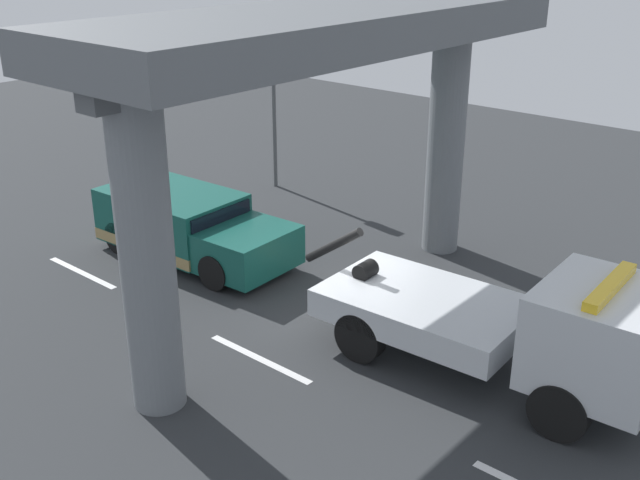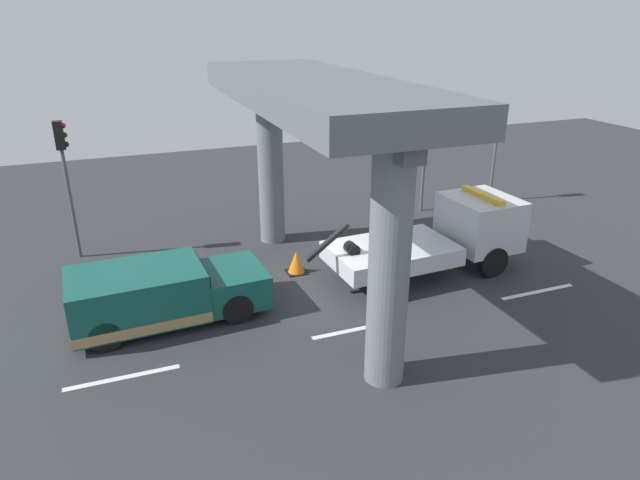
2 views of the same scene
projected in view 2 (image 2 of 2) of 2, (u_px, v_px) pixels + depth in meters
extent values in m
cube|color=#2D3033|center=(325.00, 292.00, 17.06)|extent=(60.00, 40.00, 0.10)
cube|color=silver|center=(123.00, 378.00, 13.00)|extent=(2.60, 0.16, 0.01)
cube|color=silver|center=(358.00, 329.00, 14.98)|extent=(2.60, 0.16, 0.01)
cube|color=silver|center=(538.00, 292.00, 16.96)|extent=(2.60, 0.16, 0.01)
cube|color=silver|center=(391.00, 253.00, 17.36)|extent=(3.96, 2.59, 0.55)
cube|color=silver|center=(480.00, 221.00, 18.39)|extent=(2.16, 2.40, 1.65)
cube|color=black|center=(496.00, 209.00, 18.48)|extent=(0.17, 2.21, 0.66)
cube|color=#196B9E|center=(373.00, 242.00, 18.41)|extent=(3.64, 0.20, 0.20)
cylinder|color=black|center=(327.00, 242.00, 16.26)|extent=(1.42, 0.25, 1.07)
cylinder|color=black|center=(352.00, 249.00, 16.69)|extent=(0.38, 0.47, 0.36)
cube|color=yellow|center=(483.00, 195.00, 18.04)|extent=(0.34, 1.93, 0.16)
cylinder|color=black|center=(453.00, 239.00, 19.57)|extent=(1.01, 0.37, 1.00)
cylinder|color=black|center=(492.00, 261.00, 17.81)|extent=(1.01, 0.37, 1.00)
cylinder|color=black|center=(354.00, 257.00, 18.11)|extent=(1.01, 0.37, 1.00)
cylinder|color=black|center=(386.00, 284.00, 16.35)|extent=(1.01, 0.37, 1.00)
cube|color=#145147|center=(137.00, 294.00, 14.88)|extent=(3.56, 2.37, 1.35)
cube|color=#145147|center=(232.00, 283.00, 15.93)|extent=(1.83, 2.20, 0.95)
cube|color=black|center=(202.00, 273.00, 15.42)|extent=(0.16, 1.94, 0.59)
cube|color=#9E8451|center=(140.00, 311.00, 15.07)|extent=(3.58, 2.39, 0.28)
cylinder|color=black|center=(220.00, 280.00, 16.79)|extent=(0.85, 0.32, 0.84)
cylinder|color=black|center=(237.00, 308.00, 15.17)|extent=(0.85, 0.32, 0.84)
cylinder|color=black|center=(100.00, 302.00, 15.52)|extent=(0.85, 0.32, 0.84)
cylinder|color=black|center=(105.00, 336.00, 13.90)|extent=(0.85, 0.32, 0.84)
cylinder|color=slate|center=(271.00, 166.00, 19.77)|extent=(0.90, 0.90, 5.59)
cylinder|color=slate|center=(389.00, 268.00, 11.97)|extent=(0.90, 0.90, 5.59)
cube|color=#5B5F63|center=(315.00, 91.00, 14.67)|extent=(3.60, 11.03, 0.71)
cube|color=#4A4E52|center=(315.00, 112.00, 14.87)|extent=(0.50, 10.63, 0.36)
cylinder|color=#515456|center=(71.00, 205.00, 18.67)|extent=(0.12, 0.12, 3.78)
cube|color=black|center=(59.00, 135.00, 17.78)|extent=(0.28, 0.32, 0.90)
sphere|color=red|center=(63.00, 126.00, 17.72)|extent=(0.18, 0.18, 0.18)
sphere|color=#3A2D06|center=(64.00, 135.00, 17.83)|extent=(0.18, 0.18, 0.18)
sphere|color=black|center=(66.00, 144.00, 17.94)|extent=(0.18, 0.18, 0.18)
cylinder|color=#515456|center=(423.00, 175.00, 23.25)|extent=(0.12, 0.12, 3.12)
cube|color=black|center=(427.00, 127.00, 22.49)|extent=(0.28, 0.32, 0.90)
sphere|color=#360605|center=(431.00, 119.00, 22.43)|extent=(0.18, 0.18, 0.18)
sphere|color=#3A2D06|center=(430.00, 126.00, 22.54)|extent=(0.18, 0.18, 0.18)
sphere|color=green|center=(430.00, 134.00, 22.65)|extent=(0.18, 0.18, 0.18)
cylinder|color=#515456|center=(493.00, 167.00, 24.40)|extent=(0.12, 0.12, 3.16)
cube|color=black|center=(499.00, 120.00, 23.63)|extent=(0.28, 0.32, 0.90)
sphere|color=#360605|center=(503.00, 113.00, 23.57)|extent=(0.18, 0.18, 0.18)
sphere|color=#3A2D06|center=(502.00, 120.00, 23.68)|extent=(0.18, 0.18, 0.18)
sphere|color=green|center=(501.00, 127.00, 23.80)|extent=(0.18, 0.18, 0.18)
cone|color=orange|center=(296.00, 262.00, 18.08)|extent=(0.57, 0.57, 0.75)
cube|color=black|center=(296.00, 272.00, 18.22)|extent=(0.63, 0.63, 0.03)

